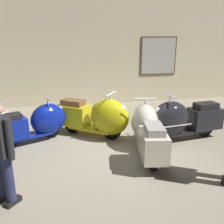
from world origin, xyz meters
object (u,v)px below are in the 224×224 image
at_px(scooter_3, 181,120).
at_px(visitor_0, 0,146).
at_px(scooter_1, 98,117).
at_px(scooter_2, 147,130).
at_px(scooter_0, 38,123).
at_px(info_stanchion, 1,145).

distance_m(scooter_3, visitor_0, 3.89).
bearing_deg(scooter_1, visitor_0, -92.08).
xyz_separation_m(scooter_1, scooter_2, (0.88, -0.99, -0.01)).
height_order(scooter_1, scooter_3, scooter_1).
bearing_deg(scooter_2, visitor_0, 123.92).
bearing_deg(visitor_0, scooter_0, 33.53).
xyz_separation_m(scooter_2, scooter_3, (0.97, 0.47, 0.00)).
relative_size(scooter_1, info_stanchion, 1.70).
bearing_deg(scooter_3, scooter_1, -23.38).
bearing_deg(scooter_1, scooter_0, -146.92).
xyz_separation_m(scooter_0, scooter_2, (2.26, -1.03, 0.05)).
height_order(scooter_3, visitor_0, visitor_0).
height_order(scooter_3, info_stanchion, scooter_3).
bearing_deg(scooter_0, scooter_2, -48.25).
bearing_deg(scooter_0, info_stanchion, -139.93).
bearing_deg(info_stanchion, visitor_0, -75.94).
bearing_deg(info_stanchion, scooter_0, 63.84).
bearing_deg(scooter_0, scooter_1, -25.49).
bearing_deg(scooter_2, scooter_3, -55.47).
bearing_deg(info_stanchion, scooter_1, 28.83).
distance_m(scooter_1, visitor_0, 2.77).
relative_size(scooter_0, info_stanchion, 1.56).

